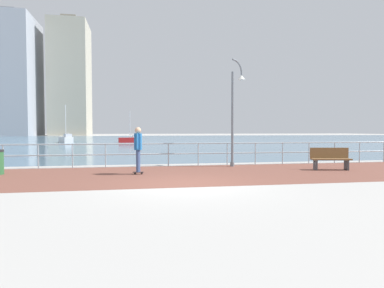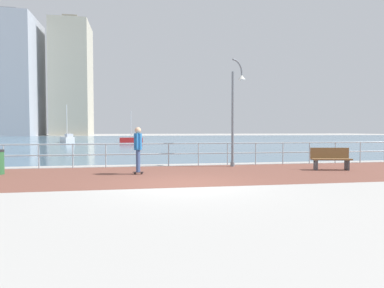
{
  "view_description": "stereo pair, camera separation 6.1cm",
  "coord_description": "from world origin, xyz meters",
  "px_view_note": "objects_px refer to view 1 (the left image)",
  "views": [
    {
      "loc": [
        -1.59,
        -9.88,
        1.64
      ],
      "look_at": [
        0.73,
        3.15,
        1.1
      ],
      "focal_mm": 31.04,
      "sensor_mm": 36.0,
      "label": 1
    },
    {
      "loc": [
        -1.53,
        -9.89,
        1.64
      ],
      "look_at": [
        0.73,
        3.15,
        1.1
      ],
      "focal_mm": 31.04,
      "sensor_mm": 36.0,
      "label": 2
    }
  ],
  "objects_px": {
    "lamppost": "(235,107)",
    "park_bench": "(330,158)",
    "sailboat_navy": "(131,139)",
    "skateboarder": "(138,146)",
    "sailboat_yellow": "(66,139)"
  },
  "relations": [
    {
      "from": "lamppost",
      "to": "park_bench",
      "type": "bearing_deg",
      "value": -30.79
    },
    {
      "from": "lamppost",
      "to": "sailboat_yellow",
      "type": "xyz_separation_m",
      "value": [
        -13.41,
        31.76,
        -2.22
      ]
    },
    {
      "from": "sailboat_yellow",
      "to": "park_bench",
      "type": "bearing_deg",
      "value": -63.48
    },
    {
      "from": "sailboat_yellow",
      "to": "sailboat_navy",
      "type": "xyz_separation_m",
      "value": [
        8.48,
        -0.13,
        -0.07
      ]
    },
    {
      "from": "skateboarder",
      "to": "sailboat_navy",
      "type": "relative_size",
      "value": 0.41
    },
    {
      "from": "lamppost",
      "to": "park_bench",
      "type": "xyz_separation_m",
      "value": [
        3.47,
        -2.07,
        -2.23
      ]
    },
    {
      "from": "skateboarder",
      "to": "sailboat_navy",
      "type": "distance_m",
      "value": 33.73
    },
    {
      "from": "park_bench",
      "to": "sailboat_navy",
      "type": "bearing_deg",
      "value": 103.99
    },
    {
      "from": "skateboarder",
      "to": "lamppost",
      "type": "bearing_deg",
      "value": 25.19
    },
    {
      "from": "sailboat_yellow",
      "to": "sailboat_navy",
      "type": "relative_size",
      "value": 1.17
    },
    {
      "from": "lamppost",
      "to": "park_bench",
      "type": "relative_size",
      "value": 2.95
    },
    {
      "from": "skateboarder",
      "to": "sailboat_yellow",
      "type": "relative_size",
      "value": 0.35
    },
    {
      "from": "park_bench",
      "to": "skateboarder",
      "type": "bearing_deg",
      "value": -179.9
    },
    {
      "from": "park_bench",
      "to": "sailboat_yellow",
      "type": "bearing_deg",
      "value": 116.52
    },
    {
      "from": "sailboat_navy",
      "to": "lamppost",
      "type": "bearing_deg",
      "value": -81.15
    }
  ]
}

